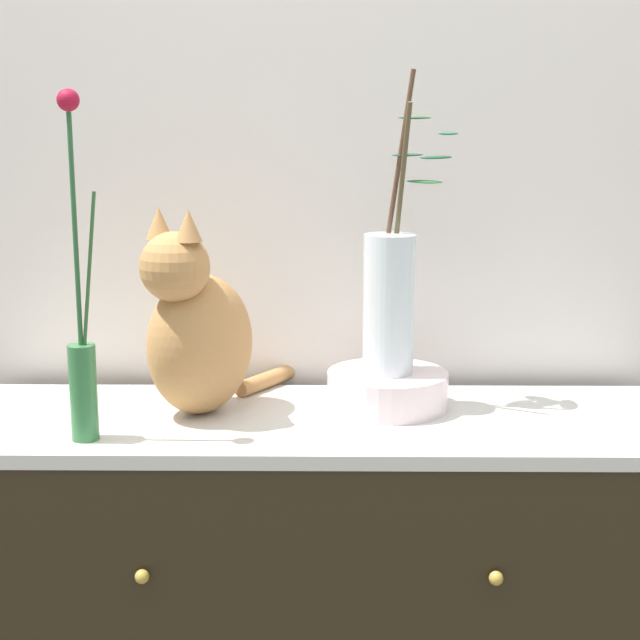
{
  "coord_description": "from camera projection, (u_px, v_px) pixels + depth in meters",
  "views": [
    {
      "loc": [
        0.02,
        -1.68,
        1.47
      ],
      "look_at": [
        0.0,
        0.0,
        1.12
      ],
      "focal_mm": 54.04,
      "sensor_mm": 36.0,
      "label": 1
    }
  ],
  "objects": [
    {
      "name": "wall_back",
      "position": [
        321.0,
        204.0,
        1.96
      ],
      "size": [
        4.4,
        0.08,
        2.6
      ],
      "primitive_type": "cube",
      "color": "silver",
      "rests_on": "ground_plane"
    },
    {
      "name": "cat_sitting",
      "position": [
        197.0,
        330.0,
        1.74
      ],
      "size": [
        0.29,
        0.37,
        0.38
      ],
      "color": "#B17C47",
      "rests_on": "sideboard"
    },
    {
      "name": "vase_glass_clear",
      "position": [
        390.0,
        297.0,
        1.77
      ],
      "size": [
        0.17,
        0.14,
        0.55
      ],
      "color": "silver",
      "rests_on": "bowl_porcelain"
    },
    {
      "name": "bowl_porcelain",
      "position": [
        388.0,
        390.0,
        1.8
      ],
      "size": [
        0.23,
        0.23,
        0.07
      ],
      "primitive_type": "cylinder",
      "color": "silver",
      "rests_on": "sideboard"
    },
    {
      "name": "vase_slim_green",
      "position": [
        82.0,
        351.0,
        1.6
      ],
      "size": [
        0.06,
        0.05,
        0.58
      ],
      "color": "#316E3B",
      "rests_on": "sideboard"
    }
  ]
}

